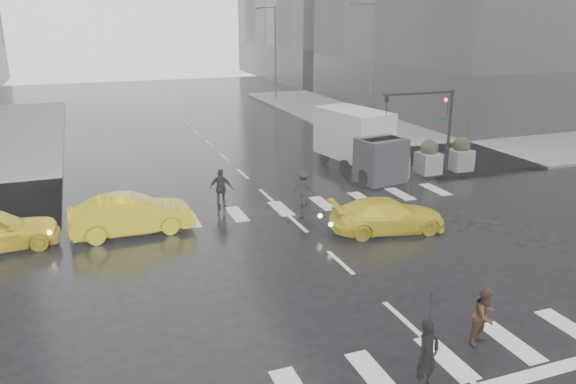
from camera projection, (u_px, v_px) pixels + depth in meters
name	position (u px, v px, depth m)	size (l,w,h in m)	color
ground	(340.00, 262.00, 19.22)	(120.00, 120.00, 0.00)	black
sidewalk_ne	(476.00, 129.00, 41.35)	(35.00, 35.00, 0.15)	gray
road_markings	(340.00, 262.00, 19.22)	(18.00, 48.00, 0.01)	silver
traffic_signal_pole	(434.00, 116.00, 28.41)	(4.45, 0.42, 4.50)	black
street_lamp_near	(372.00, 64.00, 37.44)	(2.15, 0.22, 9.00)	#59595B
street_lamp_far	(274.00, 49.00, 55.30)	(2.15, 0.22, 9.00)	#59595B
planter_west	(395.00, 161.00, 28.59)	(1.10, 1.10, 1.80)	gray
planter_mid	(429.00, 158.00, 29.26)	(1.10, 1.10, 1.80)	gray
planter_east	(460.00, 155.00, 29.93)	(1.10, 1.10, 1.80)	gray
pedestrian_black	(430.00, 326.00, 12.28)	(1.20, 1.21, 2.43)	black
pedestrian_brown	(485.00, 316.00, 14.27)	(0.77, 0.60, 1.58)	#412617
pedestrian_far_a	(221.00, 189.00, 24.40)	(1.04, 0.63, 1.77)	black
pedestrian_far_b	(304.00, 188.00, 24.72)	(1.04, 0.58, 1.61)	black
taxi_mid	(132.00, 215.00, 21.57)	(1.62, 4.64, 1.53)	yellow
taxi_rear	(388.00, 215.00, 21.80)	(1.83, 3.98, 1.31)	yellow
box_truck	(360.00, 141.00, 29.71)	(2.30, 6.13, 3.26)	silver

